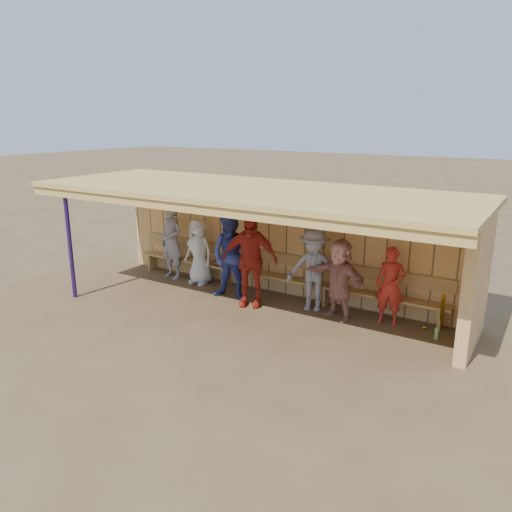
{
  "coord_description": "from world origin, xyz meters",
  "views": [
    {
      "loc": [
        5.24,
        -8.06,
        3.8
      ],
      "look_at": [
        0.0,
        0.35,
        1.05
      ],
      "focal_mm": 35.0,
      "sensor_mm": 36.0,
      "label": 1
    }
  ],
  "objects": [
    {
      "name": "player_b",
      "position": [
        -1.86,
        0.81,
        0.79
      ],
      "size": [
        0.8,
        0.56,
        1.57
      ],
      "primitive_type": "imported",
      "rotation": [
        0.0,
        0.0,
        -0.08
      ],
      "color": "silver",
      "rests_on": "ground"
    },
    {
      "name": "player_e",
      "position": [
        1.15,
        0.69,
        0.85
      ],
      "size": [
        1.23,
        0.89,
        1.7
      ],
      "primitive_type": "imported",
      "rotation": [
        0.0,
        0.0,
        0.26
      ],
      "color": "gray",
      "rests_on": "ground"
    },
    {
      "name": "player_a",
      "position": [
        -2.69,
        0.81,
        0.92
      ],
      "size": [
        0.75,
        0.57,
        1.84
      ],
      "primitive_type": "imported",
      "rotation": [
        0.0,
        0.0,
        -0.2
      ],
      "color": "gray",
      "rests_on": "ground"
    },
    {
      "name": "player_f",
      "position": [
        1.77,
        0.54,
        0.8
      ],
      "size": [
        1.56,
        0.98,
        1.61
      ],
      "primitive_type": "imported",
      "rotation": [
        0.0,
        0.0,
        -0.37
      ],
      "color": "tan",
      "rests_on": "ground"
    },
    {
      "name": "ground",
      "position": [
        0.0,
        0.0,
        0.0
      ],
      "size": [
        90.0,
        90.0,
        0.0
      ],
      "primitive_type": "plane",
      "color": "brown",
      "rests_on": "ground"
    },
    {
      "name": "bench",
      "position": [
        0.0,
        1.12,
        0.53
      ],
      "size": [
        7.6,
        0.34,
        0.93
      ],
      "color": "tan",
      "rests_on": "ground"
    },
    {
      "name": "dugout_structure",
      "position": [
        0.39,
        0.69,
        1.69
      ],
      "size": [
        8.8,
        3.2,
        2.5
      ],
      "color": "#E5AC61",
      "rests_on": "ground"
    },
    {
      "name": "player_g",
      "position": [
        2.69,
        0.81,
        0.75
      ],
      "size": [
        0.58,
        0.41,
        1.5
      ],
      "primitive_type": "imported",
      "rotation": [
        0.0,
        0.0,
        0.1
      ],
      "color": "red",
      "rests_on": "ground"
    },
    {
      "name": "dugout_equipment",
      "position": [
        -0.36,
        0.99,
        0.49
      ],
      "size": [
        5.33,
        0.62,
        0.8
      ],
      "color": "gold",
      "rests_on": "ground"
    },
    {
      "name": "player_c",
      "position": [
        -0.63,
        0.38,
        0.94
      ],
      "size": [
        1.02,
        0.85,
        1.88
      ],
      "primitive_type": "imported",
      "rotation": [
        0.0,
        0.0,
        0.16
      ],
      "color": "#374497",
      "rests_on": "ground"
    },
    {
      "name": "player_d",
      "position": [
        -0.08,
        0.24,
        0.99
      ],
      "size": [
        1.25,
        0.83,
        1.98
      ],
      "primitive_type": "imported",
      "rotation": [
        0.0,
        0.0,
        0.33
      ],
      "color": "red",
      "rests_on": "ground"
    }
  ]
}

